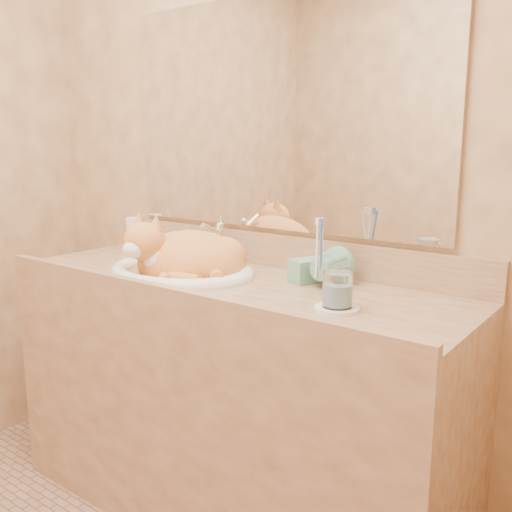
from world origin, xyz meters
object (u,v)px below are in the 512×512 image
Objects in this scene: soap_dispenser at (294,258)px; water_glass at (338,290)px; sink_basin at (181,250)px; toothbrush_cup at (318,271)px; cat at (184,255)px; vanity_counter at (228,400)px.

soap_dispenser reaches higher than water_glass.
water_glass is (0.25, -0.17, -0.03)m from soap_dispenser.
sink_basin reaches higher than toothbrush_cup.
cat reaches higher than sink_basin.
soap_dispenser is 0.31m from water_glass.
vanity_counter is 0.57m from toothbrush_cup.
water_glass is at bearing -11.07° from soap_dispenser.
cat reaches higher than toothbrush_cup.
vanity_counter is at bearing -9.71° from cat.
cat is at bearing -175.84° from vanity_counter.
vanity_counter is 9.56× the size of soap_dispenser.
sink_basin is 1.31× the size of cat.
soap_dispenser is at bearing 1.45° from cat.
toothbrush_cup is at bearing 16.88° from soap_dispenser.
toothbrush_cup is 0.22m from water_glass.
water_glass is at bearing -10.67° from sink_basin.
cat reaches higher than water_glass.
sink_basin is at bearing -168.30° from toothbrush_cup.
sink_basin is (-0.19, -0.02, 0.51)m from vanity_counter.
cat is at bearing -141.72° from soap_dispenser.
cat is 0.49m from toothbrush_cup.
vanity_counter is at bearing 169.89° from water_glass.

